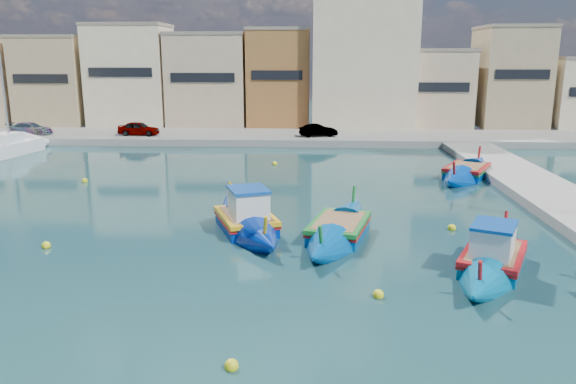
% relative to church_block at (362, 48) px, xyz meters
% --- Properties ---
extents(ground, '(160.00, 160.00, 0.00)m').
position_rel_church_block_xyz_m(ground, '(-10.00, -40.00, -8.41)').
color(ground, '#132D39').
rests_on(ground, ground).
extents(north_quay, '(80.00, 8.00, 0.60)m').
position_rel_church_block_xyz_m(north_quay, '(-10.00, -8.00, -8.11)').
color(north_quay, gray).
rests_on(north_quay, ground).
extents(north_townhouses, '(83.20, 7.87, 10.19)m').
position_rel_church_block_xyz_m(north_townhouses, '(-3.32, -0.64, -3.41)').
color(north_townhouses, tan).
rests_on(north_townhouses, ground).
extents(church_block, '(10.00, 10.00, 19.10)m').
position_rel_church_block_xyz_m(church_block, '(0.00, 0.00, 0.00)').
color(church_block, beige).
rests_on(church_block, ground).
extents(parked_cars, '(29.96, 1.86, 1.25)m').
position_rel_church_block_xyz_m(parked_cars, '(-20.53, -9.50, -7.23)').
color(parked_cars, '#4C1919').
rests_on(parked_cars, north_quay).
extents(luzzu_turquoise_cabin, '(5.43, 8.78, 2.82)m').
position_rel_church_block_xyz_m(luzzu_turquoise_cabin, '(1.74, -39.78, -8.07)').
color(luzzu_turquoise_cabin, '#006BA1').
rests_on(luzzu_turquoise_cabin, ground).
extents(luzzu_blue_cabin, '(5.10, 8.90, 3.09)m').
position_rel_church_block_xyz_m(luzzu_blue_cabin, '(-7.78, -35.54, -8.03)').
color(luzzu_blue_cabin, '#00279E').
rests_on(luzzu_blue_cabin, ground).
extents(luzzu_cyan_mid, '(6.25, 9.17, 2.73)m').
position_rel_church_block_xyz_m(luzzu_cyan_mid, '(5.00, -23.64, -8.12)').
color(luzzu_cyan_mid, '#003AA0').
rests_on(luzzu_cyan_mid, ground).
extents(luzzu_blue_south, '(4.32, 9.38, 2.64)m').
position_rel_church_block_xyz_m(luzzu_blue_south, '(-3.71, -36.29, -8.13)').
color(luzzu_blue_south, '#004F9F').
rests_on(luzzu_blue_south, ground).
extents(yacht_north, '(3.95, 8.96, 11.57)m').
position_rel_church_block_xyz_m(yacht_north, '(-28.56, -15.12, -7.95)').
color(yacht_north, white).
rests_on(yacht_north, ground).
extents(mooring_buoys, '(20.66, 27.30, 0.36)m').
position_rel_church_block_xyz_m(mooring_buoys, '(-8.26, -34.72, -8.33)').
color(mooring_buoys, yellow).
rests_on(mooring_buoys, ground).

